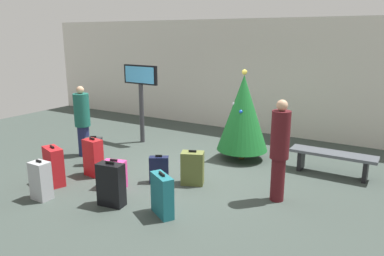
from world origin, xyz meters
name	(u,v)px	position (x,y,z in m)	size (l,w,h in m)	color
ground_plane	(177,173)	(0.00, 0.00, 0.00)	(16.00, 16.00, 0.00)	#38423D
back_wall	(255,76)	(0.00, 4.16, 1.63)	(16.00, 0.20, 3.27)	beige
holiday_tree	(243,113)	(0.78, 1.58, 1.09)	(1.17, 1.17, 2.08)	#4C3319
flight_info_kiosk	(141,87)	(-2.09, 1.48, 1.48)	(1.08, 0.14, 2.06)	#333338
waiting_bench	(333,158)	(2.79, 1.61, 0.37)	(1.70, 0.44, 0.48)	#4C5159
traveller_0	(280,148)	(2.22, -0.16, 0.95)	(0.43, 0.43, 1.79)	#4C1419
traveller_1	(82,120)	(-2.56, -0.14, 0.88)	(0.50, 0.50, 1.67)	#1E234C
suitcase_0	(162,195)	(0.82, -1.65, 0.34)	(0.54, 0.42, 0.72)	#19606B
suitcase_1	(114,175)	(-0.58, -1.24, 0.27)	(0.47, 0.36, 0.57)	#E5388C
suitcase_2	(54,166)	(-1.69, -1.71, 0.37)	(0.54, 0.38, 0.78)	#B2191E
suitcase_3	(159,169)	(-0.03, -0.57, 0.26)	(0.41, 0.34, 0.56)	#141938
suitcase_4	(111,185)	(-0.12, -1.81, 0.37)	(0.48, 0.29, 0.78)	black
suitcase_5	(93,158)	(-1.40, -0.97, 0.38)	(0.40, 0.29, 0.80)	#B2191E
suitcase_6	(41,181)	(-1.35, -2.27, 0.34)	(0.33, 0.25, 0.72)	#9EA0A5
suitcase_7	(193,168)	(0.58, -0.31, 0.32)	(0.50, 0.42, 0.69)	#59602D
suitcase_8	(94,151)	(-1.86, -0.50, 0.31)	(0.40, 0.33, 0.66)	#232326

